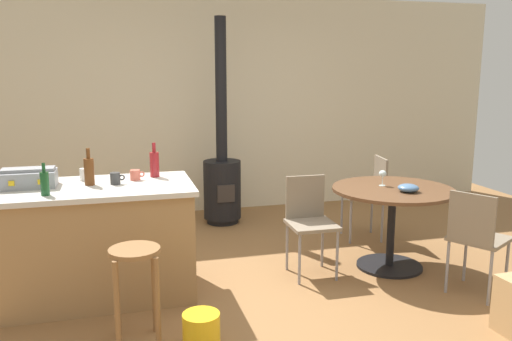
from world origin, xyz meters
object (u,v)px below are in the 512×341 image
Objects in this scene: folding_chair_left at (476,235)px; bottle_0 at (154,164)px; folding_chair_far at (309,217)px; cup_1 at (85,174)px; wood_stove at (222,175)px; wooden_stool at (135,274)px; toolbox at (29,178)px; serving_bowl at (408,188)px; folding_chair_near at (369,190)px; bottle_2 at (89,171)px; kitchen_island at (95,241)px; plastic_bucket at (201,330)px; cup_2 at (116,178)px; wine_glass at (383,174)px; bottle_1 at (45,183)px; dining_table at (392,207)px; cup_0 at (135,175)px.

bottle_0 is (-2.41, 1.02, 0.51)m from folding_chair_left.
cup_1 is at bearing 173.54° from folding_chair_far.
wood_stove reaches higher than folding_chair_far.
wooden_stool is 0.76× the size of folding_chair_far.
folding_chair_left is 3.51m from toolbox.
folding_chair_far reaches higher than serving_bowl.
bottle_2 is at bearing -165.24° from folding_chair_near.
folding_chair_left is at bearing -15.19° from kitchen_island.
wood_stove is at bearing 50.90° from bottle_2.
cup_2 is at bearing 116.10° from plastic_bucket.
folding_chair_left is at bearing -65.30° from wine_glass.
wine_glass is (-0.25, -0.73, 0.33)m from folding_chair_near.
kitchen_island is 5.38× the size of bottle_0.
serving_bowl is (2.93, 0.00, -0.21)m from bottle_1.
wooden_stool is 2.82m from wood_stove.
bottle_0 is 2.19m from serving_bowl.
dining_table is 0.86m from folding_chair_near.
wood_stove reaches higher than folding_chair_near.
folding_chair_left is 2.88m from cup_2.
folding_chair_near is 2.56m from cup_0.
bottle_1 reaches higher than cup_1.
cup_0 is 0.82× the size of wine_glass.
cup_1 is at bearing 62.34° from bottle_1.
bottle_1 reaches higher than wine_glass.
wooden_stool is 0.56m from plastic_bucket.
toolbox is 2.22× the size of serving_bowl.
cup_0 reaches higher than folding_chair_far.
bottle_2 reaches higher than wine_glass.
bottle_2 is 1.62× the size of serving_bowl.
kitchen_island is 13.17× the size of cup_0.
wine_glass reaches higher than serving_bowl.
bottle_1 is 0.75m from cup_0.
dining_table is 2.28m from cup_0.
kitchen_island reaches higher than folding_chair_near.
cup_2 is (-2.40, 0.07, 0.38)m from dining_table.
bottle_1 reaches higher than folding_chair_left.
cup_0 is 0.48× the size of plastic_bucket.
kitchen_island is 1.76× the size of folding_chair_near.
cup_0 reaches higher than wooden_stool.
wooden_stool is 2.28× the size of bottle_0.
wood_stove is (1.39, 1.75, 0.12)m from kitchen_island.
wooden_stool is 1.22m from cup_1.
kitchen_island is 14.59× the size of cup_1.
serving_bowl is (-0.15, -1.01, 0.26)m from folding_chair_near.
folding_chair_left reaches higher than serving_bowl.
dining_table is 2.18m from wood_stove.
wood_stove is 16.58× the size of wine_glass.
folding_chair_near reaches higher than dining_table.
bottle_0 is 0.55m from bottle_2.
wine_glass is at bearing 0.24° from bottle_2.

